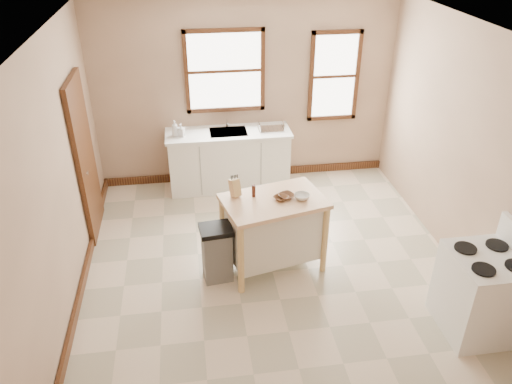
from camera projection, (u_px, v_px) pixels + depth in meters
floor at (273, 272)px, 6.02m from camera, size 5.00×5.00×0.00m
ceiling at (278, 35)px, 4.62m from camera, size 5.00×5.00×0.00m
wall_back at (245, 93)px, 7.46m from camera, size 4.50×0.04×2.80m
wall_left at (56, 184)px, 5.04m from camera, size 0.04×5.00×2.80m
wall_right at (472, 156)px, 5.60m from camera, size 0.04×5.00×2.80m
window_main at (225, 71)px, 7.23m from camera, size 1.17×0.06×1.22m
window_side at (334, 76)px, 7.51m from camera, size 0.77×0.06×1.37m
door_left at (85, 159)px, 6.33m from camera, size 0.06×0.90×2.10m
baseboard_back at (246, 173)px, 8.11m from camera, size 4.50×0.04×0.12m
baseboard_left at (82, 286)px, 5.71m from camera, size 0.04×5.00×0.12m
sink_counter at (229, 159)px, 7.64m from camera, size 1.86×0.62×0.92m
faucet at (227, 120)px, 7.51m from camera, size 0.03×0.03×0.22m
soap_bottle_a at (175, 128)px, 7.21m from camera, size 0.12×0.12×0.24m
soap_bottle_b at (181, 130)px, 7.22m from camera, size 0.11×0.11×0.19m
dish_rack at (271, 127)px, 7.45m from camera, size 0.46×0.41×0.09m
kitchen_island at (273, 233)px, 5.91m from camera, size 1.29×0.98×0.94m
knife_block at (235, 188)px, 5.70m from camera, size 0.13×0.13×0.20m
pepper_grinder at (254, 191)px, 5.69m from camera, size 0.06×0.06×0.15m
bowl_a at (281, 198)px, 5.66m from camera, size 0.22×0.22×0.04m
bowl_b at (287, 196)px, 5.70m from camera, size 0.23×0.23×0.04m
bowl_c at (302, 197)px, 5.67m from camera, size 0.21×0.21×0.06m
trash_bin at (217, 253)px, 5.77m from camera, size 0.40×0.34×0.71m
gas_stove at (483, 283)px, 4.95m from camera, size 0.73×0.74×1.18m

